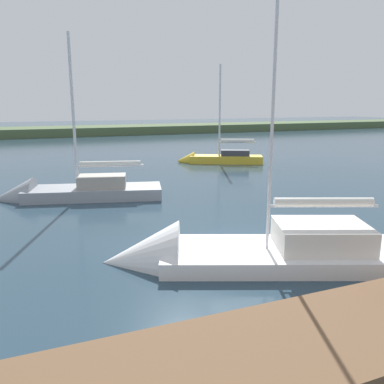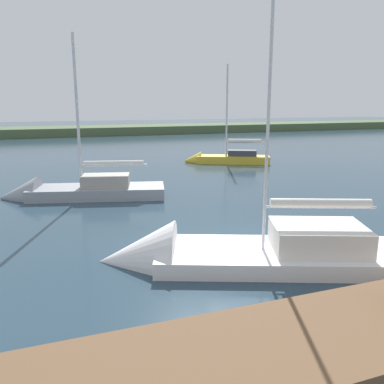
% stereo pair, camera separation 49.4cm
% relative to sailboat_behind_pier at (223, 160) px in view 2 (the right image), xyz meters
% --- Properties ---
extents(ground_plane, '(200.00, 200.00, 0.00)m').
position_rel_sailboat_behind_pier_xyz_m(ground_plane, '(6.89, 17.59, -0.26)').
color(ground_plane, '#263D4C').
extents(far_shoreline, '(180.00, 8.00, 2.40)m').
position_rel_sailboat_behind_pier_xyz_m(far_shoreline, '(6.89, -33.56, -0.26)').
color(far_shoreline, '#4C603D').
rests_on(far_shoreline, ground_plane).
extents(sailboat_behind_pier, '(6.74, 4.31, 8.18)m').
position_rel_sailboat_behind_pier_xyz_m(sailboat_behind_pier, '(0.00, 0.00, 0.00)').
color(sailboat_behind_pier, gold).
rests_on(sailboat_behind_pier, ground_plane).
extents(sailboat_far_right, '(9.59, 5.81, 10.17)m').
position_rel_sailboat_behind_pier_xyz_m(sailboat_far_right, '(8.32, 18.55, -0.15)').
color(sailboat_far_right, white).
rests_on(sailboat_far_right, ground_plane).
extents(sailboat_near_dock, '(8.39, 4.09, 8.85)m').
position_rel_sailboat_behind_pier_xyz_m(sailboat_near_dock, '(12.11, 8.24, -0.09)').
color(sailboat_near_dock, gray).
rests_on(sailboat_near_dock, ground_plane).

